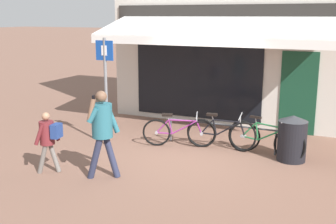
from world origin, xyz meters
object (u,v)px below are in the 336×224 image
(pedestrian_adult, at_px, (102,125))
(litter_bin, at_px, (292,138))
(bicycle_purple, at_px, (179,132))
(pedestrian_child, at_px, (48,136))
(bicycle_green, at_px, (265,139))
(parking_sign, at_px, (106,81))
(bicycle_black, at_px, (223,133))

(pedestrian_adult, distance_m, litter_bin, 3.93)
(bicycle_purple, xyz_separation_m, pedestrian_adult, (-0.52, -2.32, 0.66))
(bicycle_purple, relative_size, litter_bin, 1.68)
(pedestrian_child, bearing_deg, pedestrian_adult, -177.99)
(bicycle_green, distance_m, litter_bin, 0.58)
(bicycle_purple, distance_m, parking_sign, 2.03)
(bicycle_black, height_order, parking_sign, parking_sign)
(bicycle_black, relative_size, pedestrian_adult, 1.00)
(pedestrian_child, bearing_deg, litter_bin, -156.35)
(bicycle_purple, xyz_separation_m, litter_bin, (2.51, 0.13, 0.13))
(bicycle_green, height_order, pedestrian_child, pedestrian_child)
(bicycle_black, xyz_separation_m, pedestrian_adult, (-1.49, -2.57, 0.64))
(bicycle_green, xyz_separation_m, litter_bin, (0.57, -0.05, 0.11))
(pedestrian_adult, distance_m, pedestrian_child, 1.13)
(bicycle_green, distance_m, pedestrian_child, 4.47)
(bicycle_green, bearing_deg, parking_sign, -152.90)
(bicycle_black, distance_m, pedestrian_child, 3.81)
(parking_sign, bearing_deg, litter_bin, 10.23)
(bicycle_green, xyz_separation_m, pedestrian_adult, (-2.45, -2.51, 0.64))
(bicycle_purple, xyz_separation_m, pedestrian_child, (-1.59, -2.54, 0.39))
(bicycle_purple, bearing_deg, pedestrian_child, -141.08)
(bicycle_green, height_order, litter_bin, litter_bin)
(bicycle_purple, relative_size, pedestrian_adult, 0.98)
(bicycle_green, distance_m, parking_sign, 3.75)
(litter_bin, bearing_deg, bicycle_black, 175.63)
(pedestrian_adult, bearing_deg, bicycle_black, -125.25)
(bicycle_purple, bearing_deg, bicycle_green, -13.60)
(bicycle_purple, relative_size, pedestrian_child, 1.35)
(bicycle_green, bearing_deg, litter_bin, 8.97)
(litter_bin, bearing_deg, bicycle_green, 174.58)
(litter_bin, distance_m, parking_sign, 4.25)
(bicycle_purple, distance_m, bicycle_black, 1.00)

